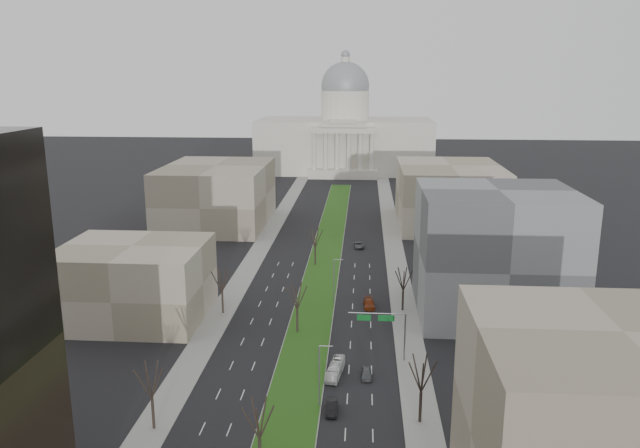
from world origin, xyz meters
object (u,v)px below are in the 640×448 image
at_px(car_red, 369,304).
at_px(car_black, 332,407).
at_px(car_grey_far, 359,245).
at_px(box_van, 336,369).
at_px(car_grey_near, 366,373).

bearing_deg(car_red, car_black, -101.27).
height_order(car_grey_far, box_van, box_van).
bearing_deg(car_black, car_grey_far, 87.22).
distance_m(car_grey_near, car_red, 29.22).
xyz_separation_m(car_grey_near, box_van, (-4.70, 0.42, 0.36)).
bearing_deg(car_red, car_grey_near, -94.76).
xyz_separation_m(car_red, box_van, (-5.23, -28.79, 0.28)).
distance_m(car_red, car_grey_far, 43.03).
relative_size(car_grey_near, car_black, 0.92).
bearing_deg(car_grey_near, box_van, 174.28).
bearing_deg(box_van, car_grey_near, 3.19).
height_order(car_red, box_van, box_van).
distance_m(car_black, car_grey_far, 82.50).
height_order(car_red, car_grey_far, car_red).
height_order(car_black, box_van, box_van).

